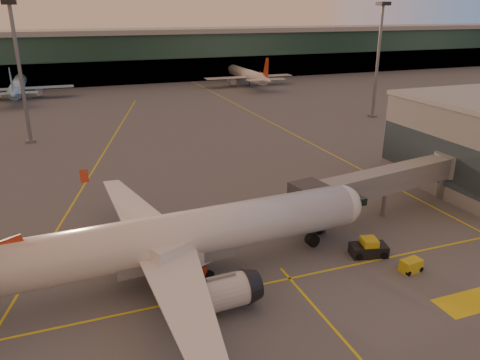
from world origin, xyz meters
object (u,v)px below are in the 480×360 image
object	(u,v)px
main_airplane	(171,240)
pushback_tug	(369,249)
catering_truck	(181,258)
gpu_cart	(411,266)

from	to	relation	value
main_airplane	pushback_tug	distance (m)	20.54
main_airplane	catering_truck	distance (m)	1.92
catering_truck	pushback_tug	xyz separation A→B (m)	(19.41, -1.53, -2.00)
gpu_cart	pushback_tug	xyz separation A→B (m)	(-2.00, 4.12, 0.17)
catering_truck	gpu_cart	world-z (taller)	catering_truck
catering_truck	gpu_cart	xyz separation A→B (m)	(21.41, -5.66, -2.17)
main_airplane	pushback_tug	bearing A→B (deg)	-10.44
gpu_cart	main_airplane	bearing A→B (deg)	155.53
pushback_tug	gpu_cart	bearing A→B (deg)	-49.84
catering_truck	pushback_tug	size ratio (longest dim) A/B	1.68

